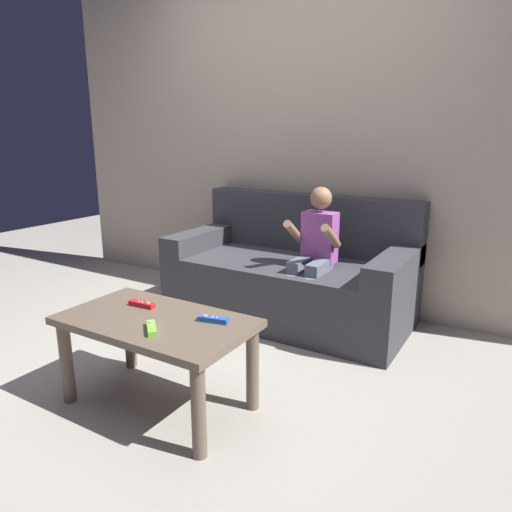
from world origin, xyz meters
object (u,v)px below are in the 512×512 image
(couch, at_px, (292,276))
(game_remote_blue_near_edge, at_px, (213,319))
(person_seated_on_couch, at_px, (314,251))
(game_remote_red_far_corner, at_px, (142,304))
(coffee_table, at_px, (157,334))
(game_remote_lime_center, at_px, (152,328))

(couch, height_order, game_remote_blue_near_edge, couch)
(couch, xyz_separation_m, person_seated_on_couch, (0.24, -0.17, 0.25))
(person_seated_on_couch, distance_m, game_remote_red_far_corner, 1.17)
(game_remote_blue_near_edge, bearing_deg, couch, 100.46)
(person_seated_on_couch, bearing_deg, coffee_table, -102.57)
(coffee_table, distance_m, game_remote_lime_center, 0.17)
(coffee_table, xyz_separation_m, game_remote_blue_near_edge, (0.25, 0.10, 0.09))
(game_remote_lime_center, relative_size, game_remote_red_far_corner, 0.89)
(game_remote_lime_center, distance_m, game_remote_red_far_corner, 0.31)
(couch, relative_size, game_remote_lime_center, 12.92)
(coffee_table, relative_size, game_remote_blue_near_edge, 6.17)
(game_remote_blue_near_edge, bearing_deg, game_remote_lime_center, -128.33)
(game_remote_blue_near_edge, bearing_deg, person_seated_on_couch, 89.54)
(coffee_table, relative_size, game_remote_lime_center, 7.08)
(coffee_table, bearing_deg, game_remote_lime_center, -54.04)
(game_remote_red_far_corner, bearing_deg, person_seated_on_couch, 68.84)
(couch, bearing_deg, game_remote_lime_center, -87.66)
(game_remote_blue_near_edge, distance_m, game_remote_red_far_corner, 0.41)
(game_remote_blue_near_edge, xyz_separation_m, game_remote_lime_center, (-0.17, -0.21, 0.00))
(person_seated_on_couch, relative_size, coffee_table, 1.05)
(game_remote_red_far_corner, bearing_deg, game_remote_lime_center, -38.32)
(game_remote_blue_near_edge, bearing_deg, game_remote_red_far_corner, -176.94)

